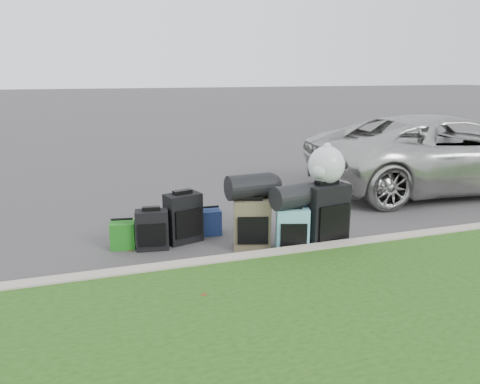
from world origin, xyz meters
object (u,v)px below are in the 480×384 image
object	(u,v)px
suitcase_olive	(252,224)
suv	(445,153)
suitcase_large_black_left	(183,218)
tote_green	(123,235)
suitcase_large_black_right	(325,216)
suitcase_teal	(292,230)
suitcase_small_black	(152,230)
tote_navy	(209,222)

from	to	relation	value
suitcase_olive	suv	bearing A→B (deg)	37.75
suitcase_large_black_left	tote_green	distance (m)	0.77
suv	suitcase_large_black_right	distance (m)	4.00
suitcase_olive	suitcase_large_black_left	bearing A→B (deg)	163.51
suitcase_large_black_left	suitcase_teal	xyz separation A→B (m)	(1.17, -0.77, -0.04)
suitcase_small_black	tote_navy	xyz separation A→B (m)	(0.79, 0.31, -0.08)
suitcase_large_black_left	suitcase_large_black_right	bearing A→B (deg)	-40.17
suitcase_olive	tote_green	world-z (taller)	suitcase_olive
suv	suitcase_large_black_right	bearing A→B (deg)	123.94
suitcase_olive	suitcase_large_black_right	world-z (taller)	suitcase_large_black_right
suitcase_teal	tote_navy	world-z (taller)	suitcase_teal
suitcase_teal	suitcase_large_black_right	distance (m)	0.48
tote_navy	tote_green	bearing A→B (deg)	-168.18
suitcase_small_black	suitcase_large_black_right	size ratio (longest dim) A/B	0.62
suitcase_large_black_left	suitcase_large_black_right	world-z (taller)	suitcase_large_black_right
suitcase_large_black_right	suitcase_small_black	bearing A→B (deg)	153.86
suv	suitcase_teal	bearing A→B (deg)	121.55
suv	tote_green	size ratio (longest dim) A/B	14.93
suitcase_large_black_right	suitcase_olive	bearing A→B (deg)	154.80
suitcase_small_black	suitcase_large_black_left	bearing A→B (deg)	26.33
tote_green	tote_navy	distance (m)	1.15
suitcase_small_black	suitcase_olive	bearing A→B (deg)	-8.54
suitcase_small_black	suitcase_large_black_right	distance (m)	2.14
suitcase_teal	tote_navy	xyz separation A→B (m)	(-0.80, 0.95, -0.11)
suitcase_teal	suv	bearing A→B (deg)	44.29
suitcase_olive	suitcase_teal	distance (m)	0.50
tote_green	suitcase_large_black_right	bearing A→B (deg)	-8.04
tote_navy	suitcase_small_black	bearing A→B (deg)	-154.73
suitcase_large_black_right	tote_navy	bearing A→B (deg)	134.15
suitcase_large_black_left	suitcase_teal	world-z (taller)	suitcase_large_black_left
tote_navy	suitcase_teal	bearing A→B (deg)	-46.23
suitcase_small_black	tote_green	bearing A→B (deg)	164.31
tote_green	suitcase_large_black_left	bearing A→B (deg)	8.03
suitcase_small_black	suitcase_large_black_right	bearing A→B (deg)	-7.85
tote_navy	suitcase_olive	bearing A→B (deg)	-56.58
suv	tote_navy	xyz separation A→B (m)	(-4.74, -1.04, -0.52)
suitcase_large_black_left	suitcase_olive	bearing A→B (deg)	-49.06
suitcase_teal	tote_green	distance (m)	2.09
suitcase_olive	suitcase_teal	bearing A→B (deg)	-17.53
suv	tote_navy	distance (m)	4.88
suv	tote_navy	world-z (taller)	suv
suitcase_large_black_left	suitcase_teal	size ratio (longest dim) A/B	1.16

